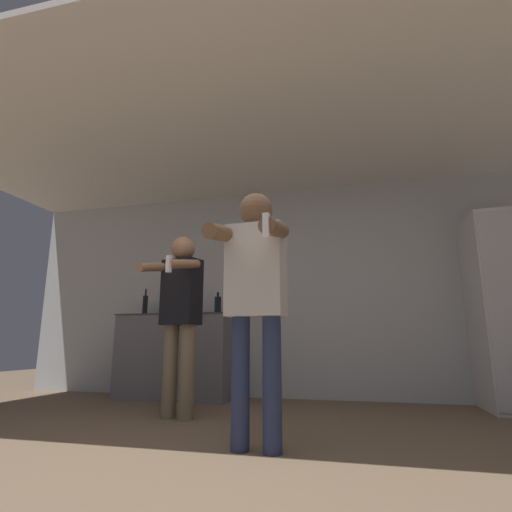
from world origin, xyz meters
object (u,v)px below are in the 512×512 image
bottle_red_label (218,305)px  person_woman_foreground (255,286)px  bottle_tall_gin (145,305)px  person_man_side (180,310)px  bottle_amber_bourbon (165,305)px

bottle_red_label → person_woman_foreground: size_ratio=0.18×
bottle_tall_gin → person_man_side: person_man_side is taller
bottle_tall_gin → person_woman_foreground: (1.99, -2.13, -0.11)m
bottle_tall_gin → person_man_side: 1.67m
person_woman_foreground → person_man_side: person_woman_foreground is taller
person_woman_foreground → person_man_side: bearing=136.8°
person_man_side → bottle_red_label: bearing=94.4°
bottle_red_label → bottle_amber_bourbon: bearing=180.0°
bottle_tall_gin → bottle_amber_bourbon: 0.28m
person_woman_foreground → bottle_tall_gin: bearing=133.1°
person_woman_foreground → person_man_side: (-0.91, 0.86, -0.07)m
bottle_tall_gin → person_woman_foreground: 2.91m
bottle_red_label → person_woman_foreground: person_woman_foreground is taller
bottle_amber_bourbon → person_woman_foreground: person_woman_foreground is taller
bottle_amber_bourbon → person_woman_foreground: bearing=-51.1°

